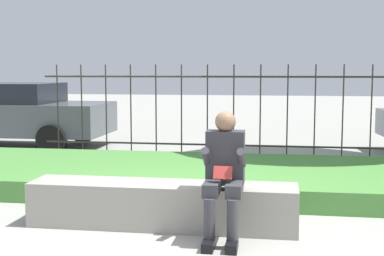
% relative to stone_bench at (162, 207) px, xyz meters
% --- Properties ---
extents(ground_plane, '(60.00, 60.00, 0.00)m').
position_rel_stone_bench_xyz_m(ground_plane, '(0.23, 0.00, -0.21)').
color(ground_plane, '#9E9B93').
extents(stone_bench, '(2.88, 0.54, 0.48)m').
position_rel_stone_bench_xyz_m(stone_bench, '(0.00, 0.00, 0.00)').
color(stone_bench, gray).
rests_on(stone_bench, ground_plane).
extents(person_seated_reader, '(0.42, 0.73, 1.27)m').
position_rel_stone_bench_xyz_m(person_seated_reader, '(0.70, -0.31, 0.49)').
color(person_seated_reader, black).
rests_on(person_seated_reader, ground_plane).
extents(grass_berm, '(8.52, 2.76, 0.28)m').
position_rel_stone_bench_xyz_m(grass_berm, '(0.23, 2.08, -0.07)').
color(grass_berm, '#4C893D').
rests_on(grass_berm, ground_plane).
extents(iron_fence, '(6.52, 0.03, 1.78)m').
position_rel_stone_bench_xyz_m(iron_fence, '(0.23, 3.85, 0.71)').
color(iron_fence, '#332D28').
rests_on(iron_fence, ground_plane).
extents(car_parked_left, '(4.31, 1.99, 1.40)m').
position_rel_stone_bench_xyz_m(car_parked_left, '(-4.60, 5.40, 0.53)').
color(car_parked_left, '#4C5156').
rests_on(car_parked_left, ground_plane).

